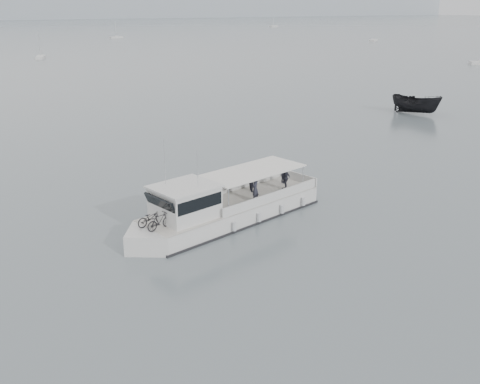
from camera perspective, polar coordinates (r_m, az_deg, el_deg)
ground at (r=34.05m, az=0.07°, el=-1.09°), size 1400.00×1400.00×0.00m
tour_boat at (r=30.30m, az=-2.38°, el=-1.90°), size 13.26×5.11×5.52m
dark_motorboat at (r=65.79m, az=18.27°, el=8.90°), size 3.89×6.27×2.27m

